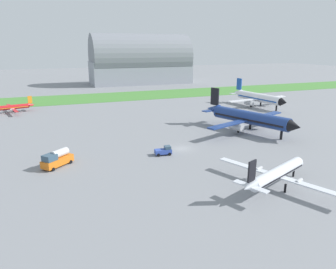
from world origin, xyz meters
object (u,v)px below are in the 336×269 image
Objects in this scene: airplane_parked_jet_far at (258,98)px; pushback_tug_near_gate at (164,151)px; airplane_taxiing_turboprop at (12,107)px; fuel_truck_by_runway at (57,159)px; airplane_midfield_jet at (248,118)px; airplane_foreground_turboprop at (277,174)px.

airplane_parked_jet_far is 7.64× the size of pushback_tug_near_gate.
fuel_truck_by_runway is (13.05, -61.04, -0.40)m from airplane_taxiing_turboprop.
airplane_midfield_jet reaches higher than airplane_foreground_turboprop.
airplane_parked_jet_far is at bearing 41.49° from pushback_tug_near_gate.
fuel_truck_by_runway reaches higher than pushback_tug_near_gate.
airplane_midfield_jet is (63.61, -52.06, 1.97)m from airplane_taxiing_turboprop.
pushback_tug_near_gate is 22.11m from fuel_truck_by_runway.
fuel_truck_by_runway is (-75.96, -39.02, -2.06)m from airplane_parked_jet_far.
pushback_tug_near_gate is at bearing 105.65° from airplane_taxiing_turboprop.
airplane_taxiing_turboprop reaches higher than pushback_tug_near_gate.
pushback_tug_near_gate is at bearing -61.38° from airplane_parked_jet_far.
fuel_truck_by_runway is (-50.56, -8.98, -2.37)m from airplane_midfield_jet.
fuel_truck_by_runway is at bearing 123.15° from airplane_foreground_turboprop.
airplane_midfield_jet is at bearing 126.87° from airplane_taxiing_turboprop.
airplane_midfield_jet is 7.99× the size of pushback_tug_near_gate.
airplane_parked_jet_far is 0.96× the size of airplane_midfield_jet.
airplane_midfield_jet reaches higher than pushback_tug_near_gate.
fuel_truck_by_runway is at bearing 88.23° from airplane_taxiing_turboprop.
airplane_foreground_turboprop is 5.73× the size of pushback_tug_near_gate.
airplane_midfield_jet is 30.36m from pushback_tug_near_gate.
airplane_midfield_jet is at bearing 24.30° from pushback_tug_near_gate.
airplane_midfield_jet is (-25.41, -30.04, 0.31)m from airplane_parked_jet_far.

